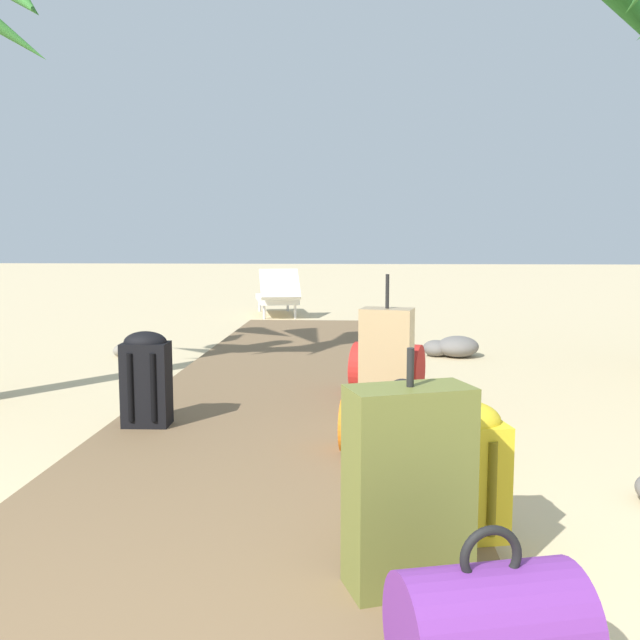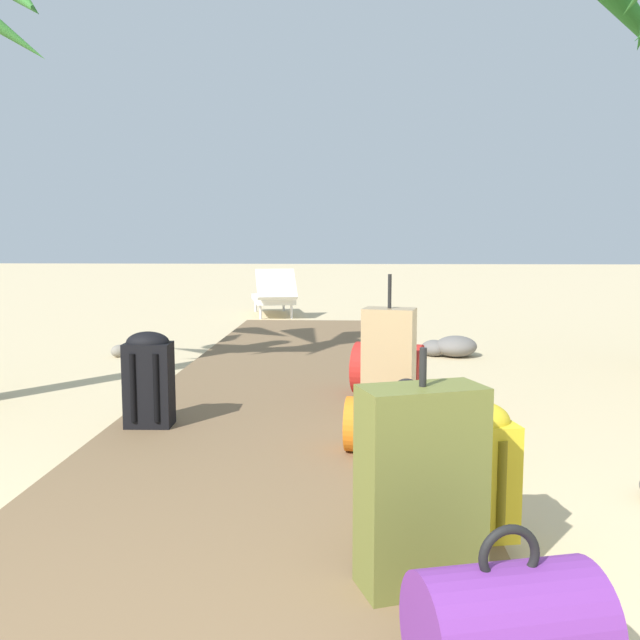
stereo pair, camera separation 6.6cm
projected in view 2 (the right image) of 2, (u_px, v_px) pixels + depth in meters
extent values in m
plane|color=#D1BA8C|center=(282.00, 426.00, 4.56)|extent=(60.00, 60.00, 0.00)
cube|color=brown|center=(293.00, 391.00, 5.43)|extent=(2.07, 8.84, 0.08)
cylinder|color=orange|center=(406.00, 426.00, 3.71)|extent=(0.68, 0.38, 0.30)
torus|color=black|center=(407.00, 393.00, 3.68)|extent=(0.17, 0.04, 0.16)
cube|color=olive|center=(421.00, 487.00, 2.26)|extent=(0.45, 0.32, 0.67)
cylinder|color=black|center=(423.00, 367.00, 2.22)|extent=(0.02, 0.02, 0.13)
cylinder|color=red|center=(388.00, 369.00, 5.09)|extent=(0.58, 0.50, 0.39)
torus|color=black|center=(389.00, 339.00, 5.06)|extent=(0.16, 0.07, 0.16)
cylinder|color=#6B2D84|center=(507.00, 630.00, 1.75)|extent=(0.53, 0.43, 0.33)
torus|color=black|center=(509.00, 556.00, 1.72)|extent=(0.16, 0.06, 0.16)
cube|color=tan|center=(389.00, 362.00, 4.48)|extent=(0.37, 0.28, 0.70)
cylinder|color=black|center=(390.00, 291.00, 4.43)|extent=(0.02, 0.02, 0.22)
cube|color=gold|center=(468.00, 478.00, 2.68)|extent=(0.38, 0.31, 0.45)
ellipsoid|color=gold|center=(469.00, 422.00, 2.65)|extent=(0.36, 0.29, 0.17)
cylinder|color=#6D5E11|center=(458.00, 491.00, 2.54)|extent=(0.04, 0.04, 0.36)
cylinder|color=#6D5E11|center=(501.00, 488.00, 2.57)|extent=(0.04, 0.04, 0.36)
cube|color=black|center=(149.00, 385.00, 4.24)|extent=(0.28, 0.20, 0.52)
ellipsoid|color=black|center=(148.00, 343.00, 4.21)|extent=(0.27, 0.19, 0.14)
cylinder|color=black|center=(133.00, 388.00, 4.14)|extent=(0.04, 0.04, 0.41)
cylinder|color=black|center=(156.00, 388.00, 4.14)|extent=(0.04, 0.04, 0.41)
cone|color=#236023|center=(638.00, 23.00, 7.05)|extent=(1.51, 1.07, 1.16)
cube|color=white|center=(273.00, 299.00, 11.21)|extent=(0.88, 1.49, 0.08)
cube|color=white|center=(276.00, 284.00, 10.59)|extent=(0.70, 0.65, 0.45)
cylinder|color=silver|center=(256.00, 305.00, 11.74)|extent=(0.04, 0.04, 0.22)
cylinder|color=silver|center=(284.00, 305.00, 11.81)|extent=(0.04, 0.04, 0.22)
cylinder|color=silver|center=(261.00, 312.00, 10.64)|extent=(0.04, 0.04, 0.22)
cylinder|color=silver|center=(291.00, 311.00, 10.71)|extent=(0.04, 0.04, 0.22)
ellipsoid|color=slate|center=(456.00, 346.00, 7.24)|extent=(0.59, 0.58, 0.22)
ellipsoid|color=slate|center=(434.00, 348.00, 7.28)|extent=(0.38, 0.38, 0.17)
ellipsoid|color=gray|center=(119.00, 351.00, 7.22)|extent=(0.23, 0.23, 0.13)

